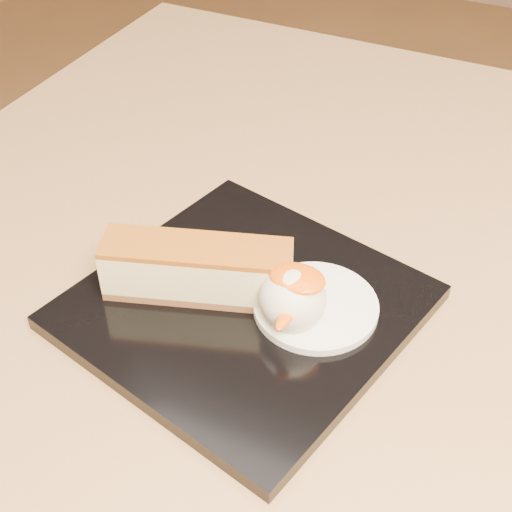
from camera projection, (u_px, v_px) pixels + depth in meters
The scene contains 7 objects.
table at pixel (318, 382), 0.67m from camera, with size 0.80×0.80×0.72m.
dessert_plate at pixel (244, 307), 0.52m from camera, with size 0.22×0.22×0.01m, color black.
cheesecake at pixel (197, 269), 0.51m from camera, with size 0.14×0.08×0.04m.
cream_smear at pixel (316, 306), 0.51m from camera, with size 0.09×0.09×0.01m, color white.
ice_cream_scoop at pixel (293, 299), 0.49m from camera, with size 0.05×0.05×0.05m, color white.
mango_sauce at pixel (298, 278), 0.48m from camera, with size 0.04×0.03×0.01m, color #FF5E08.
mint_sprig at pixel (292, 270), 0.53m from camera, with size 0.03×0.02×0.00m.
Camera 1 is at (0.13, -0.41, 1.10)m, focal length 50.00 mm.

